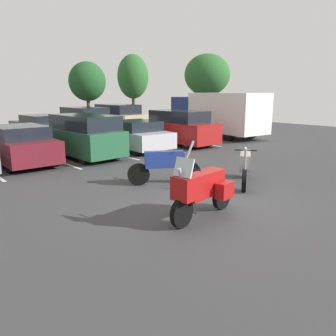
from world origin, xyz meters
TOP-DOWN VIEW (x-y plane):
  - ground at (0.00, 0.00)m, footprint 44.00×44.00m
  - motorcycle_touring at (-1.14, -0.76)m, footprint 2.17×0.94m
  - motorcycle_second at (0.18, 1.97)m, footprint 2.00×1.25m
  - motorcycle_third at (1.97, 0.35)m, footprint 1.96×1.44m
  - parking_stripes at (-0.82, 7.86)m, footprint 15.91×4.77m
  - car_maroon at (-2.11, 8.06)m, footprint 1.92×4.42m
  - car_green at (0.40, 7.76)m, footprint 1.99×4.75m
  - car_silver at (3.21, 7.77)m, footprint 2.17×4.44m
  - car_red at (6.00, 7.70)m, footprint 1.84×4.86m
  - car_far_charcoal at (1.02, 13.94)m, footprint 2.14×4.61m
  - car_far_white at (3.65, 13.75)m, footprint 1.96×4.85m
  - car_far_champagne at (6.28, 13.98)m, footprint 1.88×4.71m
  - box_truck at (10.17, 8.45)m, footprint 2.93×6.90m
  - tree_far_left at (11.93, 19.95)m, footprint 2.77×2.77m
  - tree_center at (6.54, 18.36)m, footprint 2.79×2.79m
  - tree_center_left at (19.13, 17.58)m, footprint 4.44×4.44m

SIDE VIEW (x-z plane):
  - ground at x=0.00m, z-range -0.10..0.00m
  - parking_stripes at x=-0.82m, z-range 0.00..0.01m
  - motorcycle_third at x=1.97m, z-range -0.05..1.23m
  - motorcycle_second at x=0.18m, z-range -0.07..1.25m
  - motorcycle_touring at x=-1.14m, z-range -0.05..1.41m
  - car_silver at x=3.21m, z-range -0.01..1.41m
  - car_maroon at x=-2.11m, z-range -0.02..1.48m
  - car_far_charcoal at x=1.02m, z-range 0.00..1.48m
  - car_red at x=6.00m, z-range -0.01..1.79m
  - car_green at x=0.40m, z-range 0.00..1.82m
  - car_far_white at x=3.65m, z-range -0.01..1.83m
  - car_far_champagne at x=6.28m, z-range 0.00..1.94m
  - box_truck at x=10.17m, z-range 0.12..2.82m
  - tree_center at x=6.54m, z-range 1.02..6.03m
  - tree_far_left at x=11.93m, z-range 1.06..7.09m
  - tree_center_left at x=19.13m, z-range 1.18..7.56m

